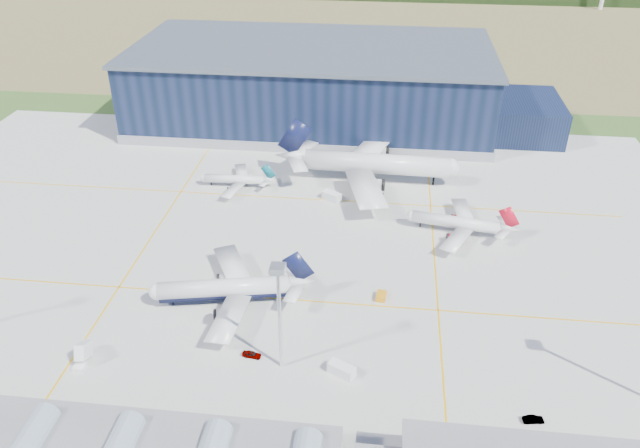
% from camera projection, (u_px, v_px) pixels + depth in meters
% --- Properties ---
extents(ground, '(600.00, 600.00, 0.00)m').
position_uv_depth(ground, '(261.00, 270.00, 143.70)').
color(ground, '#2D4D1C').
rests_on(ground, ground).
extents(apron, '(220.00, 160.00, 0.08)m').
position_uv_depth(apron, '(269.00, 247.00, 152.18)').
color(apron, '#ADAEA8').
rests_on(apron, ground).
extents(farmland, '(600.00, 220.00, 0.01)m').
position_uv_depth(farmland, '(342.00, 31.00, 330.63)').
color(farmland, olive).
rests_on(farmland, ground).
extents(hangar, '(145.00, 62.00, 26.10)m').
position_uv_depth(hangar, '(320.00, 87.00, 217.96)').
color(hangar, black).
rests_on(hangar, ground).
extents(light_mast_center, '(2.60, 2.60, 23.00)m').
position_uv_depth(light_mast_center, '(279.00, 301.00, 109.23)').
color(light_mast_center, silver).
rests_on(light_mast_center, ground).
extents(airliner_navy, '(42.07, 41.47, 11.66)m').
position_uv_depth(airliner_navy, '(224.00, 280.00, 130.72)').
color(airliner_navy, silver).
rests_on(airliner_navy, ground).
extents(airliner_red, '(32.74, 32.25, 9.22)m').
position_uv_depth(airliner_red, '(457.00, 217.00, 155.49)').
color(airliner_red, silver).
rests_on(airliner_red, ground).
extents(airliner_widebody, '(55.26, 54.13, 17.51)m').
position_uv_depth(airliner_widebody, '(376.00, 154.00, 177.60)').
color(airliner_widebody, silver).
rests_on(airliner_widebody, ground).
extents(airliner_regional, '(22.93, 22.46, 7.33)m').
position_uv_depth(airliner_regional, '(234.00, 175.00, 177.32)').
color(airliner_regional, silver).
rests_on(airliner_regional, ground).
extents(gse_tug_b, '(2.36, 3.26, 1.32)m').
position_uv_depth(gse_tug_b, '(381.00, 296.00, 134.33)').
color(gse_tug_b, orange).
rests_on(gse_tug_b, ground).
extents(gse_van_a, '(5.58, 4.31, 2.23)m').
position_uv_depth(gse_van_a, '(342.00, 370.00, 114.81)').
color(gse_van_a, white).
rests_on(gse_van_a, ground).
extents(gse_van_b, '(5.80, 4.92, 2.44)m').
position_uv_depth(gse_van_b, '(332.00, 196.00, 171.64)').
color(gse_van_b, white).
rests_on(gse_van_b, ground).
extents(gse_tug_c, '(2.49, 3.26, 1.27)m').
position_uv_depth(gse_tug_c, '(382.00, 164.00, 190.59)').
color(gse_tug_c, orange).
rests_on(gse_tug_c, ground).
extents(gse_cart_b, '(3.70, 3.74, 1.37)m').
position_uv_depth(gse_cart_b, '(251.00, 179.00, 181.91)').
color(gse_cart_b, white).
rests_on(gse_cart_b, ground).
extents(airstair, '(2.36, 4.88, 3.01)m').
position_uv_depth(airstair, '(85.00, 354.00, 117.83)').
color(airstair, white).
rests_on(airstair, ground).
extents(car_a, '(3.83, 1.95, 1.25)m').
position_uv_depth(car_a, '(252.00, 354.00, 119.00)').
color(car_a, '#99999E').
rests_on(car_a, ground).
extents(car_b, '(3.72, 1.77, 1.18)m').
position_uv_depth(car_b, '(533.00, 420.00, 105.50)').
color(car_b, '#99999E').
rests_on(car_b, ground).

